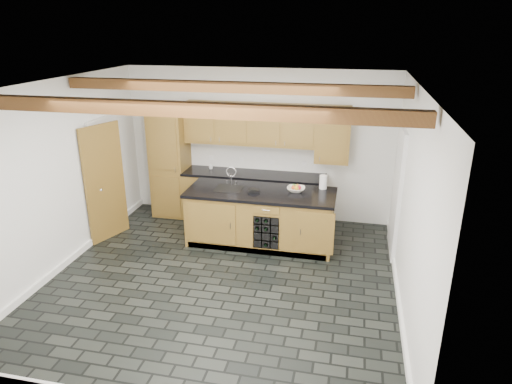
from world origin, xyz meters
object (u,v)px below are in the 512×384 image
fruit_bowl (296,189)px  paper_towel (323,182)px  island (261,217)px  kitchen_scale (254,191)px

fruit_bowl → paper_towel: 0.49m
island → kitchen_scale: bearing=-153.9°
fruit_bowl → kitchen_scale: bearing=-164.4°
island → fruit_bowl: fruit_bowl is taller
kitchen_scale → fruit_bowl: 0.70m
island → kitchen_scale: (-0.11, -0.06, 0.49)m
paper_towel → fruit_bowl: bearing=-151.2°
kitchen_scale → fruit_bowl: size_ratio=0.71×
paper_towel → kitchen_scale: bearing=-159.0°
island → paper_towel: (0.98, 0.37, 0.58)m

